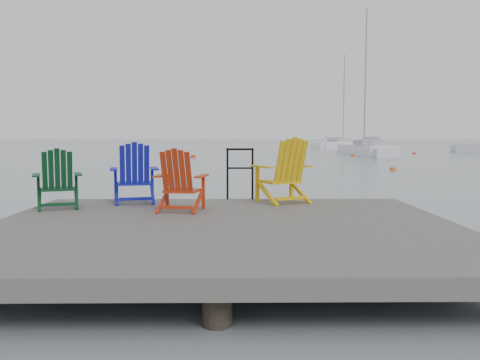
{
  "coord_description": "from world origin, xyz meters",
  "views": [
    {
      "loc": [
        0.15,
        -6.42,
        1.63
      ],
      "look_at": [
        0.25,
        2.34,
        0.85
      ],
      "focal_mm": 38.0,
      "sensor_mm": 36.0,
      "label": 1
    }
  ],
  "objects_px": {
    "handrail": "(240,169)",
    "chair_blue": "(134,173)",
    "buoy_a": "(393,170)",
    "buoy_d": "(353,156)",
    "chair_red": "(180,181)",
    "chair_green": "(58,179)",
    "sailboat_mid": "(341,145)",
    "buoy_c": "(414,154)",
    "sailboat_near": "(366,151)",
    "chair_yellow": "(285,171)",
    "buoy_b": "(193,157)"
  },
  "relations": [
    {
      "from": "chair_blue",
      "to": "sailboat_near",
      "type": "bearing_deg",
      "value": 56.8
    },
    {
      "from": "handrail",
      "to": "chair_blue",
      "type": "distance_m",
      "value": 1.82
    },
    {
      "from": "handrail",
      "to": "buoy_d",
      "type": "relative_size",
      "value": 2.67
    },
    {
      "from": "chair_blue",
      "to": "sailboat_near",
      "type": "xyz_separation_m",
      "value": [
        12.45,
        33.08,
        -0.64
      ]
    },
    {
      "from": "chair_blue",
      "to": "buoy_c",
      "type": "xyz_separation_m",
      "value": [
        17.24,
        35.34,
        -1.0
      ]
    },
    {
      "from": "buoy_c",
      "to": "sailboat_near",
      "type": "bearing_deg",
      "value": -154.78
    },
    {
      "from": "chair_blue",
      "to": "buoy_b",
      "type": "distance_m",
      "value": 28.69
    },
    {
      "from": "chair_green",
      "to": "buoy_b",
      "type": "bearing_deg",
      "value": 71.0
    },
    {
      "from": "buoy_a",
      "to": "buoy_d",
      "type": "distance_m",
      "value": 15.59
    },
    {
      "from": "chair_green",
      "to": "chair_blue",
      "type": "xyz_separation_m",
      "value": [
        1.05,
        0.63,
        0.04
      ]
    },
    {
      "from": "chair_blue",
      "to": "sailboat_mid",
      "type": "distance_m",
      "value": 57.66
    },
    {
      "from": "buoy_c",
      "to": "handrail",
      "type": "bearing_deg",
      "value": -113.95
    },
    {
      "from": "chair_blue",
      "to": "sailboat_mid",
      "type": "height_order",
      "value": "sailboat_mid"
    },
    {
      "from": "chair_green",
      "to": "chair_red",
      "type": "bearing_deg",
      "value": -28.96
    },
    {
      "from": "chair_green",
      "to": "buoy_a",
      "type": "bearing_deg",
      "value": 37.67
    },
    {
      "from": "chair_yellow",
      "to": "buoy_b",
      "type": "relative_size",
      "value": 2.64
    },
    {
      "from": "buoy_a",
      "to": "buoy_d",
      "type": "height_order",
      "value": "buoy_d"
    },
    {
      "from": "sailboat_near",
      "to": "buoy_d",
      "type": "bearing_deg",
      "value": -126.9
    },
    {
      "from": "buoy_a",
      "to": "handrail",
      "type": "bearing_deg",
      "value": -116.58
    },
    {
      "from": "sailboat_mid",
      "to": "buoy_c",
      "type": "distance_m",
      "value": 20.41
    },
    {
      "from": "sailboat_mid",
      "to": "buoy_c",
      "type": "xyz_separation_m",
      "value": [
        2.12,
        -20.3,
        -0.36
      ]
    },
    {
      "from": "handrail",
      "to": "chair_red",
      "type": "relative_size",
      "value": 0.99
    },
    {
      "from": "chair_green",
      "to": "chair_blue",
      "type": "relative_size",
      "value": 0.92
    },
    {
      "from": "chair_green",
      "to": "sailboat_near",
      "type": "height_order",
      "value": "sailboat_near"
    },
    {
      "from": "chair_green",
      "to": "sailboat_near",
      "type": "xyz_separation_m",
      "value": [
        13.5,
        33.71,
        -0.6
      ]
    },
    {
      "from": "handrail",
      "to": "chair_green",
      "type": "height_order",
      "value": "same"
    },
    {
      "from": "chair_blue",
      "to": "buoy_c",
      "type": "bearing_deg",
      "value": 51.41
    },
    {
      "from": "handrail",
      "to": "sailboat_near",
      "type": "xyz_separation_m",
      "value": [
        10.69,
        32.61,
        -0.69
      ]
    },
    {
      "from": "chair_blue",
      "to": "sailboat_near",
      "type": "height_order",
      "value": "sailboat_near"
    },
    {
      "from": "chair_yellow",
      "to": "buoy_d",
      "type": "xyz_separation_m",
      "value": [
        8.3,
        30.52,
        -1.03
      ]
    },
    {
      "from": "chair_green",
      "to": "chair_red",
      "type": "distance_m",
      "value": 1.93
    },
    {
      "from": "chair_blue",
      "to": "buoy_b",
      "type": "bearing_deg",
      "value": 80.07
    },
    {
      "from": "chair_red",
      "to": "chair_yellow",
      "type": "relative_size",
      "value": 0.86
    },
    {
      "from": "chair_green",
      "to": "buoy_b",
      "type": "xyz_separation_m",
      "value": [
        -0.27,
        29.27,
        -0.95
      ]
    },
    {
      "from": "handrail",
      "to": "sailboat_mid",
      "type": "distance_m",
      "value": 56.76
    },
    {
      "from": "chair_red",
      "to": "handrail",
      "type": "bearing_deg",
      "value": 66.87
    },
    {
      "from": "chair_green",
      "to": "buoy_a",
      "type": "height_order",
      "value": "chair_green"
    },
    {
      "from": "buoy_d",
      "to": "sailboat_mid",
      "type": "bearing_deg",
      "value": 80.21
    },
    {
      "from": "chair_yellow",
      "to": "sailboat_near",
      "type": "relative_size",
      "value": 0.09
    },
    {
      "from": "chair_red",
      "to": "buoy_c",
      "type": "relative_size",
      "value": 2.79
    },
    {
      "from": "sailboat_near",
      "to": "buoy_a",
      "type": "relative_size",
      "value": 38.17
    },
    {
      "from": "handrail",
      "to": "chair_blue",
      "type": "bearing_deg",
      "value": -164.83
    },
    {
      "from": "chair_blue",
      "to": "buoy_b",
      "type": "relative_size",
      "value": 2.45
    },
    {
      "from": "sailboat_near",
      "to": "sailboat_mid",
      "type": "relative_size",
      "value": 1.01
    },
    {
      "from": "chair_red",
      "to": "buoy_b",
      "type": "xyz_separation_m",
      "value": [
        -2.18,
        29.59,
        -0.96
      ]
    },
    {
      "from": "chair_green",
      "to": "sailboat_mid",
      "type": "xyz_separation_m",
      "value": [
        16.18,
        56.27,
        -0.6
      ]
    },
    {
      "from": "chair_red",
      "to": "sailboat_mid",
      "type": "distance_m",
      "value": 58.36
    },
    {
      "from": "handrail",
      "to": "chair_red",
      "type": "xyz_separation_m",
      "value": [
        -0.91,
        -1.42,
        -0.08
      ]
    },
    {
      "from": "buoy_a",
      "to": "buoy_d",
      "type": "bearing_deg",
      "value": 83.53
    },
    {
      "from": "chair_blue",
      "to": "chair_red",
      "type": "distance_m",
      "value": 1.27
    }
  ]
}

